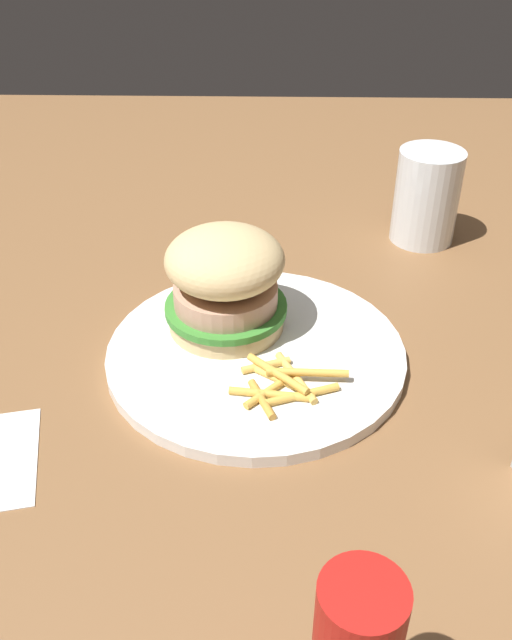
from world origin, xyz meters
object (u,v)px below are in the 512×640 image
(plate, at_px, (256,351))
(fries_pile, at_px, (283,383))
(sandwich, at_px, (225,280))
(drink_glass, at_px, (426,202))

(plate, bearing_deg, fries_pile, 22.68)
(plate, height_order, sandwich, sandwich)
(plate, height_order, fries_pile, fries_pile)
(fries_pile, bearing_deg, drink_glass, 150.14)
(plate, height_order, drink_glass, drink_glass)
(fries_pile, bearing_deg, plate, -157.32)
(plate, xyz_separation_m, fries_pile, (0.06, 0.03, 0.01))
(sandwich, relative_size, fries_pile, 1.13)
(plate, xyz_separation_m, drink_glass, (-0.24, 0.20, 0.04))
(sandwich, distance_m, drink_glass, 0.31)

